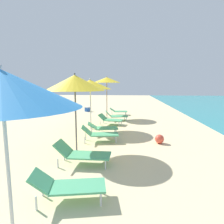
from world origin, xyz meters
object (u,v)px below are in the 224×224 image
object	(u,v)px
lounger_second_shoreside	(68,185)
lounger_farthest_shoreside	(118,111)
umbrella_second	(1,89)
cooler_box	(88,109)
lounger_third_inland	(82,153)
lounger_farthest_inland	(116,116)
lounger_fourth_inland	(102,127)
umbrella_farthest	(107,80)
beach_ball	(159,139)
umbrella_third	(75,83)
umbrella_fourth	(90,84)
lounger_fourth_shoreside	(110,119)
lounger_third_shoreside	(99,133)

from	to	relation	value
lounger_second_shoreside	lounger_farthest_shoreside	xyz separation A→B (m)	(0.44, 10.64, -0.03)
umbrella_second	cooler_box	world-z (taller)	umbrella_second
lounger_third_inland	lounger_farthest_inland	xyz separation A→B (m)	(0.53, 6.76, -0.02)
umbrella_second	lounger_fourth_inland	world-z (taller)	umbrella_second
umbrella_farthest	beach_ball	world-z (taller)	umbrella_farthest
beach_ball	lounger_third_inland	bearing A→B (deg)	-139.00
lounger_farthest_shoreside	cooler_box	distance (m)	3.07
umbrella_second	umbrella_third	size ratio (longest dim) A/B	0.96
umbrella_second	umbrella_fourth	bearing A→B (deg)	91.80
umbrella_second	lounger_fourth_shoreside	distance (m)	8.47
lounger_third_shoreside	beach_ball	size ratio (longest dim) A/B	4.31
umbrella_second	umbrella_farthest	xyz separation A→B (m)	(0.20, 10.64, 0.33)
lounger_fourth_inland	beach_ball	world-z (taller)	lounger_fourth_inland
lounger_fourth_shoreside	umbrella_farthest	bearing A→B (deg)	112.23
umbrella_fourth	lounger_fourth_shoreside	size ratio (longest dim) A/B	1.78
lounger_fourth_shoreside	lounger_fourth_inland	xyz separation A→B (m)	(-0.15, -2.15, 0.01)
umbrella_fourth	lounger_fourth_inland	bearing A→B (deg)	-53.22
lounger_farthest_inland	umbrella_farthest	bearing A→B (deg)	109.03
umbrella_third	lounger_third_inland	world-z (taller)	umbrella_third
lounger_third_shoreside	lounger_fourth_shoreside	distance (m)	3.27
lounger_farthest_inland	cooler_box	world-z (taller)	lounger_farthest_inland
lounger_fourth_inland	lounger_farthest_shoreside	xyz separation A→B (m)	(0.43, 5.58, -0.02)
umbrella_fourth	beach_ball	size ratio (longest dim) A/B	7.27
lounger_third_inland	lounger_fourth_shoreside	world-z (taller)	lounger_third_inland
lounger_third_inland	lounger_fourth_shoreside	distance (m)	5.51
lounger_second_shoreside	umbrella_fourth	xyz separation A→B (m)	(-0.71, 6.03, 1.91)
lounger_third_shoreside	lounger_fourth_shoreside	bearing A→B (deg)	79.85
umbrella_farthest	lounger_second_shoreside	bearing A→B (deg)	-88.29
lounger_fourth_inland	lounger_farthest_shoreside	distance (m)	5.59
umbrella_third	lounger_farthest_shoreside	world-z (taller)	umbrella_third
lounger_farthest_shoreside	lounger_farthest_inland	xyz separation A→B (m)	(-0.04, -2.17, 0.02)
beach_ball	umbrella_fourth	bearing A→B (deg)	145.27
umbrella_second	umbrella_fourth	distance (m)	7.05
umbrella_third	lounger_third_shoreside	bearing A→B (deg)	59.93
umbrella_second	umbrella_third	world-z (taller)	umbrella_third
umbrella_third	lounger_farthest_inland	size ratio (longest dim) A/B	1.78
lounger_fourth_inland	beach_ball	bearing A→B (deg)	-35.80
umbrella_farthest	cooler_box	distance (m)	3.99
lounger_third_shoreside	umbrella_farthest	size ratio (longest dim) A/B	0.54
lounger_farthest_inland	lounger_fourth_shoreside	bearing A→B (deg)	-112.25
lounger_third_inland	lounger_farthest_shoreside	size ratio (longest dim) A/B	1.17
umbrella_third	lounger_fourth_inland	bearing A→B (deg)	74.50
lounger_fourth_shoreside	lounger_farthest_shoreside	distance (m)	3.44
umbrella_third	beach_ball	size ratio (longest dim) A/B	7.53
lounger_third_shoreside	lounger_farthest_inland	size ratio (longest dim) A/B	1.02
lounger_second_shoreside	umbrella_fourth	bearing A→B (deg)	86.29
umbrella_farthest	cooler_box	size ratio (longest dim) A/B	4.96
umbrella_third	lounger_fourth_shoreside	xyz separation A→B (m)	(0.76, 4.35, -2.00)
umbrella_farthest	lounger_farthest_shoreside	world-z (taller)	umbrella_farthest
umbrella_third	lounger_third_inland	distance (m)	2.33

